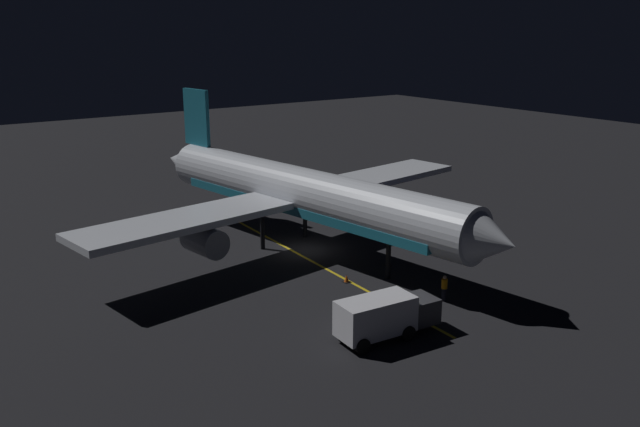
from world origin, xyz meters
The scene contains 8 objects.
ground_plane centered at (0.00, 0.00, -0.10)m, with size 180.00×180.00×0.20m, color black.
apron_guide_stripe centered at (1.19, 4.00, 0.00)m, with size 0.24×28.20×0.01m, color gold.
airliner centered at (0.09, -0.61, 4.54)m, with size 36.82×38.45×11.81m.
baggage_truck centered at (5.17, 15.60, 1.30)m, with size 6.44×2.61×2.52m.
catering_truck centered at (-10.34, 4.75, 1.20)m, with size 5.71×5.37×2.31m.
ground_crew_worker centered at (-1.60, 13.75, 0.89)m, with size 0.40×0.40×1.74m.
traffic_cone_near_left centered at (1.60, 7.46, 0.25)m, with size 0.50×0.50×0.55m.
traffic_cone_near_right centered at (-2.98, 6.59, 0.25)m, with size 0.50×0.50×0.55m.
Camera 1 is at (28.68, 42.32, 17.38)m, focal length 37.71 mm.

